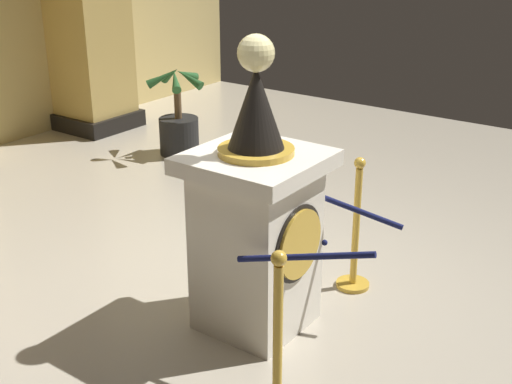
% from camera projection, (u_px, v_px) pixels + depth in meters
% --- Properties ---
extents(ground_plane, '(10.46, 10.46, 0.00)m').
position_uv_depth(ground_plane, '(242.00, 294.00, 4.81)').
color(ground_plane, '#B2A893').
extents(pedestal_clock, '(0.77, 0.77, 1.88)m').
position_uv_depth(pedestal_clock, '(257.00, 222.00, 4.20)').
color(pedestal_clock, silver).
rests_on(pedestal_clock, ground_plane).
extents(stanchion_near, '(0.24, 0.24, 1.01)m').
position_uv_depth(stanchion_near, '(277.00, 366.00, 3.46)').
color(stanchion_near, gold).
rests_on(stanchion_near, ground_plane).
extents(stanchion_far, '(0.24, 0.24, 0.99)m').
position_uv_depth(stanchion_far, '(355.00, 244.00, 4.78)').
color(stanchion_far, gold).
rests_on(stanchion_far, ground_plane).
extents(velvet_rope, '(0.96, 0.94, 0.22)m').
position_uv_depth(velvet_rope, '(325.00, 229.00, 3.95)').
color(velvet_rope, '#141947').
extents(potted_palm_right, '(0.62, 0.65, 1.02)m').
position_uv_depth(potted_palm_right, '(179.00, 126.00, 7.57)').
color(potted_palm_right, black).
rests_on(potted_palm_right, ground_plane).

